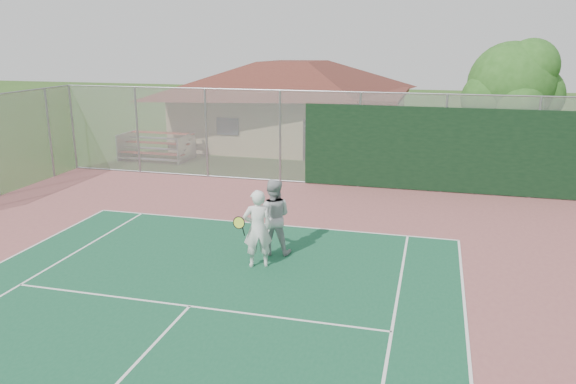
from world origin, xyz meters
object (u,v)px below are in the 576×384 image
object	(u,v)px
clubhouse	(293,95)
player_grey_back	(273,218)
bleachers	(156,146)
tree	(513,88)
player_white_front	(257,229)

from	to	relation	value
clubhouse	player_grey_back	world-z (taller)	clubhouse
clubhouse	bleachers	world-z (taller)	clubhouse
clubhouse	tree	world-z (taller)	tree
player_white_front	player_grey_back	size ratio (longest dim) A/B	0.98
bleachers	player_white_front	size ratio (longest dim) A/B	1.67
bleachers	tree	world-z (taller)	tree
player_white_front	player_grey_back	world-z (taller)	player_grey_back
clubhouse	player_grey_back	size ratio (longest dim) A/B	6.08
bleachers	clubhouse	bearing A→B (deg)	43.60
player_white_front	bleachers	bearing A→B (deg)	-76.30
tree	player_white_front	size ratio (longest dim) A/B	2.82
clubhouse	tree	bearing A→B (deg)	-25.02
tree	player_white_front	world-z (taller)	tree
bleachers	player_grey_back	world-z (taller)	player_grey_back
player_white_front	clubhouse	bearing A→B (deg)	-102.61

